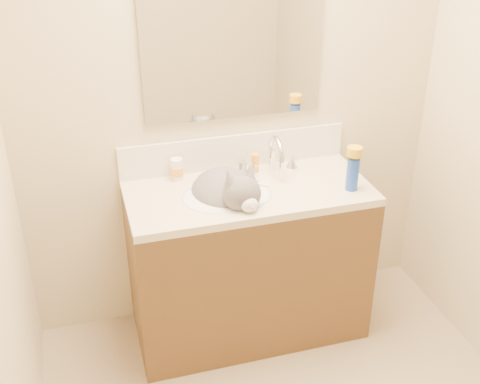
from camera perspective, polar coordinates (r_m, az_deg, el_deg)
room_shell at (r=1.85m, az=9.85°, el=3.78°), size 2.24×2.54×2.52m
vanity_cabinet at (r=3.18m, az=0.79°, el=-6.93°), size 1.20×0.55×0.82m
counter_slab at (r=2.95m, az=0.85°, el=-0.09°), size 1.20×0.55×0.04m
basin at (r=2.92m, az=-1.24°, el=-1.53°), size 0.45×0.36×0.14m
faucet at (r=3.07m, az=3.33°, el=3.27°), size 0.28×0.20×0.21m
cat at (r=2.92m, az=-1.07°, el=-0.27°), size 0.45×0.51×0.35m
backsplash at (r=3.13m, az=-0.55°, el=3.88°), size 1.20×0.02×0.18m
mirror at (r=2.93m, az=-0.60°, el=14.44°), size 0.90×0.02×0.80m
pill_bottle at (r=3.03m, az=-6.00°, el=2.16°), size 0.07×0.07×0.11m
pill_label at (r=3.03m, az=-5.99°, el=1.99°), size 0.07×0.07×0.04m
silver_jar at (r=3.11m, az=0.18°, el=2.47°), size 0.05×0.05×0.05m
amber_bottle at (r=3.10m, az=1.45°, el=2.79°), size 0.04×0.04×0.10m
toothbrush at (r=3.00m, az=1.43°, el=0.90°), size 0.10×0.12×0.01m
toothbrush_head at (r=2.99m, az=1.43°, el=0.97°), size 0.03×0.04×0.02m
spray_can at (r=2.96m, az=10.62°, el=1.68°), size 0.07×0.07×0.17m
spray_cap at (r=2.91m, az=10.82°, el=3.79°), size 0.08×0.08×0.04m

